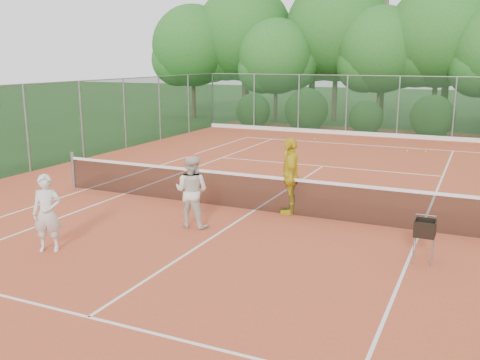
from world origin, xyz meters
name	(u,v)px	position (x,y,z in m)	size (l,w,h in m)	color
ground	(254,211)	(0.00, 0.00, 0.00)	(120.00, 120.00, 0.00)	#1F4719
clay_court	(254,211)	(0.00, 0.00, 0.01)	(18.00, 36.00, 0.02)	#BB4D2B
tennis_net	(254,192)	(0.00, 0.00, 0.53)	(11.97, 0.10, 1.10)	gray
player_white	(47,213)	(-2.65, -4.43, 0.82)	(0.58, 0.38, 1.59)	silver
player_center_grp	(192,191)	(-0.80, -1.80, 0.88)	(0.86, 0.69, 1.73)	silver
player_yellow	(290,176)	(0.91, 0.17, 0.99)	(1.14, 0.47, 1.95)	gold
ball_hopper	(425,229)	(4.37, -1.93, 0.69)	(0.37, 0.37, 0.85)	gray
stray_ball_a	(315,139)	(-2.19, 12.60, 0.05)	(0.07, 0.07, 0.07)	#C1DA32
stray_ball_b	(407,151)	(2.37, 10.87, 0.05)	(0.07, 0.07, 0.07)	gold
stray_ball_c	(426,152)	(3.09, 11.05, 0.05)	(0.07, 0.07, 0.07)	gold
court_markings	(254,211)	(0.00, 0.00, 0.02)	(11.03, 23.83, 0.01)	white
fence_back	(372,106)	(0.00, 15.00, 1.52)	(18.07, 0.07, 3.00)	#19381E
tropical_treeline	(419,35)	(1.43, 20.22, 5.11)	(32.10, 8.49, 15.03)	brown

